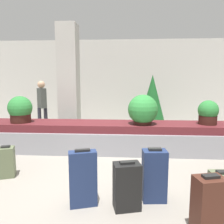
# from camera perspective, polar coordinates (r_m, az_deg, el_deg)

# --- Properties ---
(ground_plane) EXTENTS (18.00, 18.00, 0.00)m
(ground_plane) POSITION_cam_1_polar(r_m,az_deg,el_deg) (3.74, -1.68, -17.42)
(ground_plane) COLOR gray
(back_wall) EXTENTS (18.00, 0.06, 3.20)m
(back_wall) POSITION_cam_1_polar(r_m,az_deg,el_deg) (8.70, 1.62, 8.00)
(back_wall) COLOR beige
(back_wall) RESTS_ON ground_plane
(carousel) EXTENTS (6.26, 1.00, 0.66)m
(carousel) POSITION_cam_1_polar(r_m,az_deg,el_deg) (5.14, 0.00, -6.53)
(carousel) COLOR gray
(carousel) RESTS_ON ground_plane
(pillar) EXTENTS (0.55, 0.55, 3.20)m
(pillar) POSITION_cam_1_polar(r_m,az_deg,el_deg) (6.47, -11.20, 7.82)
(pillar) COLOR beige
(pillar) RESTS_ON ground_plane
(suitcase_0) EXTENTS (0.38, 0.30, 0.63)m
(suitcase_0) POSITION_cam_1_polar(r_m,az_deg,el_deg) (2.91, 3.92, -18.72)
(suitcase_0) COLOR black
(suitcase_0) RESTS_ON ground_plane
(suitcase_1) EXTENTS (0.31, 0.29, 0.54)m
(suitcase_1) POSITION_cam_1_polar(r_m,az_deg,el_deg) (4.18, -25.83, -11.67)
(suitcase_1) COLOR #5B6647
(suitcase_1) RESTS_ON ground_plane
(suitcase_2) EXTENTS (0.38, 0.25, 0.76)m
(suitcase_2) POSITION_cam_1_polar(r_m,az_deg,el_deg) (2.96, -7.59, -16.83)
(suitcase_2) COLOR navy
(suitcase_2) RESTS_ON ground_plane
(suitcase_3) EXTENTS (0.29, 0.28, 0.48)m
(suitcase_3) POSITION_cam_1_polar(r_m,az_deg,el_deg) (3.30, 26.68, -17.65)
(suitcase_3) COLOR #5B6647
(suitcase_3) RESTS_ON ground_plane
(suitcase_4) EXTENTS (0.35, 0.29, 0.66)m
(suitcase_4) POSITION_cam_1_polar(r_m,az_deg,el_deg) (2.69, 23.97, -21.45)
(suitcase_4) COLOR #472319
(suitcase_4) RESTS_ON ground_plane
(suitcase_5) EXTENTS (0.33, 0.24, 0.73)m
(suitcase_5) POSITION_cam_1_polar(r_m,az_deg,el_deg) (3.11, 10.98, -15.95)
(suitcase_5) COLOR navy
(suitcase_5) RESTS_ON ground_plane
(potted_plant_0) EXTENTS (0.66, 0.66, 0.66)m
(potted_plant_0) POSITION_cam_1_polar(r_m,az_deg,el_deg) (4.89, 8.05, 0.44)
(potted_plant_0) COLOR #381914
(potted_plant_0) RESTS_ON carousel
(potted_plant_1) EXTENTS (0.55, 0.55, 0.62)m
(potted_plant_1) POSITION_cam_1_polar(r_m,az_deg,el_deg) (5.49, -22.85, 0.52)
(potted_plant_1) COLOR #381914
(potted_plant_1) RESTS_ON carousel
(potted_plant_2) EXTENTS (0.44, 0.44, 0.54)m
(potted_plant_2) POSITION_cam_1_polar(r_m,az_deg,el_deg) (5.29, 23.80, -0.16)
(potted_plant_2) COLOR #381914
(potted_plant_2) RESTS_ON carousel
(traveler_0) EXTENTS (0.35, 0.36, 1.62)m
(traveler_0) POSITION_cam_1_polar(r_m,az_deg,el_deg) (7.16, -17.82, 2.48)
(traveler_0) COLOR #282833
(traveler_0) RESTS_ON ground_plane
(decorated_tree) EXTENTS (0.90, 0.90, 1.82)m
(decorated_tree) POSITION_cam_1_polar(r_m,az_deg,el_deg) (7.39, 10.45, 3.17)
(decorated_tree) COLOR #4C331E
(decorated_tree) RESTS_ON ground_plane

